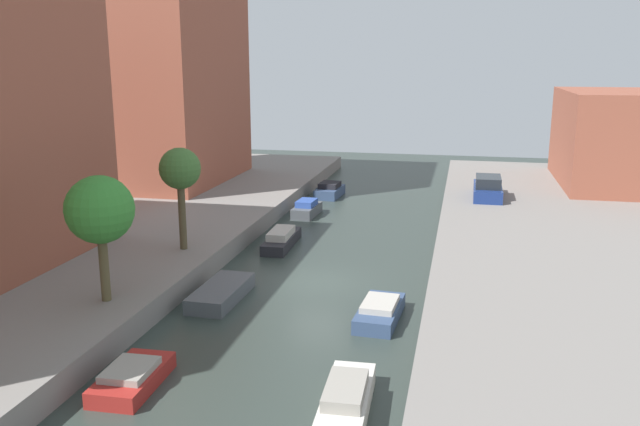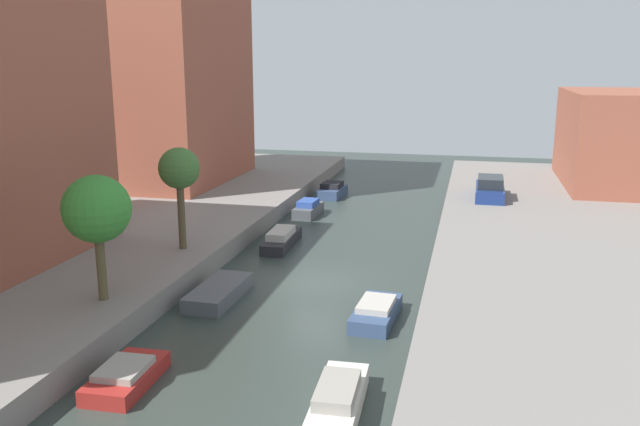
# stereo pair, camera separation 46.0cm
# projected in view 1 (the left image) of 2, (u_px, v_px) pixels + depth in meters

# --- Properties ---
(ground_plane) EXTENTS (84.00, 84.00, 0.00)m
(ground_plane) POSITION_uv_depth(u_px,v_px,m) (318.00, 282.00, 29.77)
(ground_plane) COLOR #2D3833
(quay_left) EXTENTS (20.00, 64.00, 1.00)m
(quay_left) POSITION_uv_depth(u_px,v_px,m) (26.00, 251.00, 32.81)
(quay_left) COLOR gray
(quay_left) RESTS_ON ground_plane
(apartment_tower_far) EXTENTS (10.00, 12.96, 20.04)m
(apartment_tower_far) POSITION_uv_depth(u_px,v_px,m) (154.00, 42.00, 47.10)
(apartment_tower_far) COLOR brown
(apartment_tower_far) RESTS_ON quay_left
(low_block_right) EXTENTS (10.00, 12.68, 6.67)m
(low_block_right) POSITION_uv_depth(u_px,v_px,m) (635.00, 139.00, 46.65)
(low_block_right) COLOR brown
(low_block_right) RESTS_ON quay_right
(street_tree_1) EXTENTS (2.52, 2.52, 4.77)m
(street_tree_1) POSITION_uv_depth(u_px,v_px,m) (100.00, 211.00, 23.97)
(street_tree_1) COLOR brown
(street_tree_1) RESTS_ON quay_left
(street_tree_2) EXTENTS (1.95, 1.95, 4.87)m
(street_tree_2) POSITION_uv_depth(u_px,v_px,m) (180.00, 171.00, 30.60)
(street_tree_2) COLOR brown
(street_tree_2) RESTS_ON quay_left
(parked_car) EXTENTS (1.82, 4.66, 1.46)m
(parked_car) POSITION_uv_depth(u_px,v_px,m) (488.00, 189.00, 42.85)
(parked_car) COLOR navy
(parked_car) RESTS_ON quay_right
(moored_boat_left_1) EXTENTS (1.65, 3.17, 0.74)m
(moored_boat_left_1) POSITION_uv_depth(u_px,v_px,m) (132.00, 377.00, 20.20)
(moored_boat_left_1) COLOR maroon
(moored_boat_left_1) RESTS_ON ground_plane
(moored_boat_left_2) EXTENTS (1.70, 4.03, 0.63)m
(moored_boat_left_2) POSITION_uv_depth(u_px,v_px,m) (221.00, 293.00, 27.50)
(moored_boat_left_2) COLOR #4C5156
(moored_boat_left_2) RESTS_ON ground_plane
(moored_boat_left_3) EXTENTS (1.37, 4.36, 0.95)m
(moored_boat_left_3) POSITION_uv_depth(u_px,v_px,m) (282.00, 239.00, 35.38)
(moored_boat_left_3) COLOR #232328
(moored_boat_left_3) RESTS_ON ground_plane
(moored_boat_left_4) EXTENTS (1.41, 3.11, 1.04)m
(moored_boat_left_4) POSITION_uv_depth(u_px,v_px,m) (307.00, 209.00, 42.26)
(moored_boat_left_4) COLOR #4C5156
(moored_boat_left_4) RESTS_ON ground_plane
(moored_boat_left_5) EXTENTS (1.78, 3.25, 1.07)m
(moored_boat_left_5) POSITION_uv_depth(u_px,v_px,m) (330.00, 191.00, 48.05)
(moored_boat_left_5) COLOR #33476B
(moored_boat_left_5) RESTS_ON ground_plane
(moored_boat_right_1) EXTENTS (1.44, 3.91, 0.98)m
(moored_boat_right_1) POSITION_uv_depth(u_px,v_px,m) (346.00, 399.00, 18.72)
(moored_boat_right_1) COLOR beige
(moored_boat_right_1) RESTS_ON ground_plane
(moored_boat_right_2) EXTENTS (1.66, 3.58, 0.80)m
(moored_boat_right_2) POSITION_uv_depth(u_px,v_px,m) (380.00, 311.00, 25.40)
(moored_boat_right_2) COLOR #33476B
(moored_boat_right_2) RESTS_ON ground_plane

